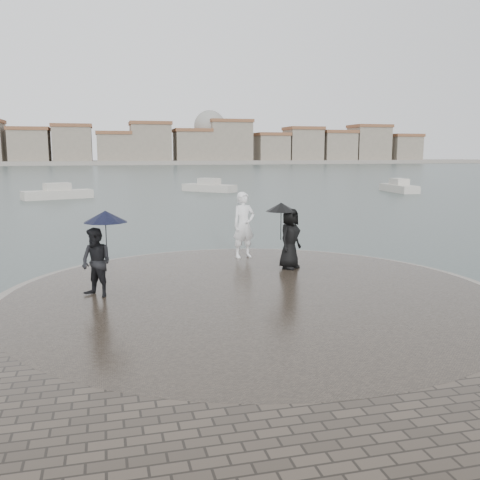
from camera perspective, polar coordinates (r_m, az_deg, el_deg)
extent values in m
plane|color=#2B3835|center=(10.17, 6.84, -12.41)|extent=(400.00, 400.00, 0.00)
cylinder|color=gray|center=(13.27, 1.39, -6.39)|extent=(12.50, 12.50, 0.32)
cylinder|color=#2D261E|center=(13.26, 1.39, -6.31)|extent=(11.90, 11.90, 0.36)
imported|color=white|center=(17.31, 0.41, 1.62)|extent=(0.88, 0.69, 2.14)
imported|color=black|center=(13.07, -15.08, -2.33)|extent=(1.01, 1.00, 1.65)
cylinder|color=black|center=(13.07, -14.08, 0.05)|extent=(0.02, 0.02, 0.90)
cone|color=black|center=(13.00, -14.17, 2.45)|extent=(1.05, 1.05, 0.28)
imported|color=black|center=(15.75, 5.34, 0.17)|extent=(1.03, 1.01, 1.79)
cylinder|color=black|center=(15.71, 4.39, 1.64)|extent=(0.02, 0.02, 0.90)
cone|color=black|center=(15.65, 4.41, 3.53)|extent=(0.92, 0.92, 0.26)
cube|color=gray|center=(171.86, -13.25, 8.04)|extent=(260.00, 20.00, 1.20)
cube|color=gray|center=(170.04, -21.50, 9.12)|extent=(11.00, 10.00, 10.00)
cube|color=brown|center=(170.17, -21.61, 10.97)|extent=(11.60, 10.60, 1.00)
cube|color=gray|center=(169.02, -17.41, 9.51)|extent=(11.00, 10.00, 11.00)
cube|color=brown|center=(169.19, -17.52, 11.54)|extent=(11.60, 10.60, 1.00)
cube|color=gray|center=(168.83, -13.28, 9.35)|extent=(10.00, 10.00, 9.00)
cube|color=brown|center=(168.93, -13.34, 11.04)|extent=(10.60, 10.60, 1.00)
cube|color=gray|center=(169.43, -9.52, 9.97)|extent=(12.00, 10.00, 12.00)
cube|color=brown|center=(169.64, -9.58, 12.17)|extent=(12.60, 10.60, 1.00)
cube|color=gray|center=(171.02, -5.11, 9.72)|extent=(11.00, 10.00, 10.00)
cube|color=brown|center=(171.14, -5.13, 11.56)|extent=(11.60, 10.60, 1.00)
cube|color=gray|center=(173.37, -1.13, 10.24)|extent=(13.00, 10.00, 13.00)
cube|color=brown|center=(173.62, -1.14, 12.55)|extent=(13.60, 10.60, 1.00)
cube|color=gray|center=(177.06, 3.35, 9.56)|extent=(10.00, 10.00, 9.00)
cube|color=brown|center=(177.15, 3.36, 11.18)|extent=(10.60, 10.60, 1.00)
cube|color=gray|center=(180.69, 6.73, 9.83)|extent=(11.00, 10.00, 11.00)
cube|color=brown|center=(180.85, 6.76, 11.73)|extent=(11.60, 10.60, 1.00)
cube|color=gray|center=(185.31, 10.24, 9.58)|extent=(11.00, 10.00, 10.00)
cube|color=brown|center=(185.42, 10.29, 11.28)|extent=(11.60, 10.60, 1.00)
cube|color=gray|center=(190.58, 13.58, 9.76)|extent=(12.00, 10.00, 12.00)
cube|color=brown|center=(190.77, 13.66, 11.71)|extent=(12.60, 10.60, 1.00)
cube|color=gray|center=(196.94, 16.96, 9.16)|extent=(10.00, 10.00, 9.00)
cube|color=brown|center=(197.02, 17.03, 10.61)|extent=(10.60, 10.60, 1.00)
sphere|color=gray|center=(174.23, -3.26, 12.04)|extent=(10.00, 10.00, 10.00)
cube|color=beige|center=(46.16, -18.88, 4.48)|extent=(5.71, 3.42, 0.90)
cube|color=beige|center=(46.11, -18.92, 5.22)|extent=(2.29, 1.82, 0.90)
cube|color=beige|center=(51.93, -3.31, 5.45)|extent=(4.88, 5.15, 0.90)
cube|color=beige|center=(51.89, -3.32, 6.11)|extent=(2.23, 2.29, 0.90)
cube|color=beige|center=(53.51, 16.58, 5.20)|extent=(2.07, 5.62, 0.90)
cube|color=beige|center=(53.48, 16.61, 5.84)|extent=(1.37, 2.10, 0.90)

